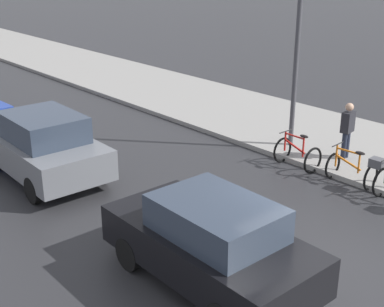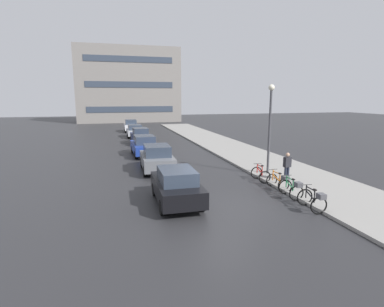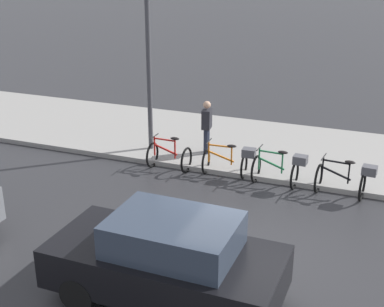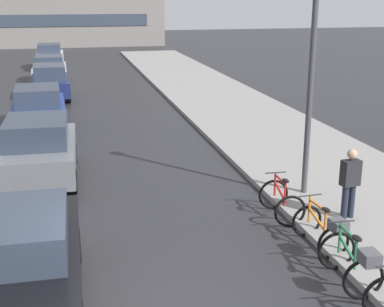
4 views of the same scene
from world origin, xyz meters
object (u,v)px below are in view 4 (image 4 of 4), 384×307
at_px(car_white, 50,56).
at_px(bicycle_second, 354,261).
at_px(bicycle_third, 324,228).
at_px(streetlamp, 312,58).
at_px(pedestrian, 350,182).
at_px(car_silver, 50,69).
at_px(car_grey, 38,149).
at_px(car_blue, 39,109).
at_px(car_navy, 50,82).
at_px(car_black, 21,258).
at_px(bicycle_farthest, 281,201).

bearing_deg(car_white, bicycle_second, -79.65).
distance_m(bicycle_third, streetlamp, 4.16).
relative_size(bicycle_second, pedestrian, 0.81).
height_order(car_silver, pedestrian, pedestrian).
xyz_separation_m(car_grey, car_silver, (-0.07, 17.54, -0.09)).
bearing_deg(bicycle_third, car_white, 101.11).
bearing_deg(car_blue, pedestrian, -55.85).
relative_size(car_blue, pedestrian, 2.60).
xyz_separation_m(car_navy, pedestrian, (6.62, -16.58, 0.13)).
bearing_deg(pedestrian, bicycle_second, -116.91).
bearing_deg(streetlamp, car_black, -152.26).
height_order(car_navy, streetlamp, streetlamp).
bearing_deg(bicycle_farthest, car_grey, 144.15).
bearing_deg(bicycle_second, car_navy, 105.72).
relative_size(bicycle_second, car_grey, 0.34).
relative_size(bicycle_farthest, streetlamp, 0.20).
bearing_deg(car_white, bicycle_farthest, -78.56).
bearing_deg(car_grey, car_blue, 92.17).
relative_size(bicycle_third, car_white, 0.37).
relative_size(car_black, car_navy, 1.02).
bearing_deg(car_silver, pedestrian, -72.98).
xyz_separation_m(bicycle_second, car_navy, (-5.36, 19.06, 0.33)).
distance_m(bicycle_farthest, car_black, 5.94).
height_order(car_black, pedestrian, pedestrian).
height_order(bicycle_farthest, car_blue, car_blue).
relative_size(bicycle_third, car_black, 0.35).
relative_size(car_navy, car_silver, 1.04).
height_order(bicycle_farthest, car_navy, car_navy).
bearing_deg(bicycle_third, car_navy, 107.32).
xyz_separation_m(bicycle_second, car_black, (-5.46, 0.77, 0.32)).
bearing_deg(car_black, pedestrian, 14.29).
bearing_deg(car_white, car_blue, -90.11).
relative_size(car_black, pedestrian, 2.38).
bearing_deg(car_blue, streetlamp, -51.90).
height_order(car_black, car_silver, car_black).
bearing_deg(bicycle_third, car_silver, 103.70).
distance_m(car_white, streetlamp, 27.46).
xyz_separation_m(bicycle_farthest, car_grey, (-5.40, 3.90, 0.46)).
bearing_deg(bicycle_third, car_grey, 134.70).
distance_m(car_black, car_white, 29.93).
bearing_deg(pedestrian, car_white, 103.68).
xyz_separation_m(car_navy, car_white, (-0.24, 11.63, 0.01)).
bearing_deg(car_grey, car_silver, 90.24).
distance_m(car_grey, car_navy, 12.04).
distance_m(bicycle_farthest, car_navy, 16.82).
xyz_separation_m(car_black, car_blue, (-0.18, 11.89, 0.00)).
height_order(bicycle_third, bicycle_farthest, bicycle_farthest).
bearing_deg(pedestrian, car_silver, 107.02).
xyz_separation_m(bicycle_farthest, streetlamp, (1.04, 1.05, 3.04)).
height_order(car_blue, car_navy, car_blue).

